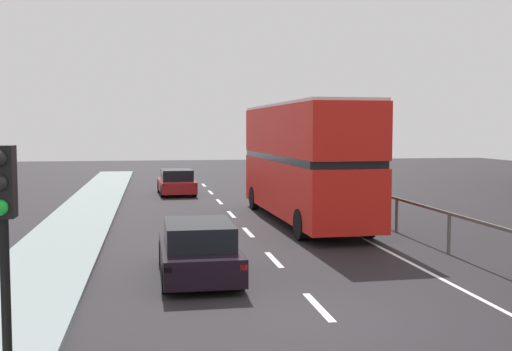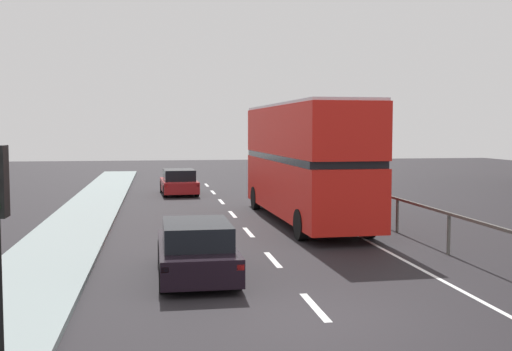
% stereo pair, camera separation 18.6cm
% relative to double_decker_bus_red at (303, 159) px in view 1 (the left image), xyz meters
% --- Properties ---
extents(ground_plane, '(73.20, 120.00, 0.10)m').
position_rel_double_decker_bus_red_xyz_m(ground_plane, '(-2.46, -11.94, -2.45)').
color(ground_plane, black).
extents(lane_paint_markings, '(3.64, 46.00, 0.01)m').
position_rel_double_decker_bus_red_xyz_m(lane_paint_markings, '(-0.26, -3.47, -2.39)').
color(lane_paint_markings, silver).
rests_on(lane_paint_markings, ground).
extents(bridge_side_railing, '(0.10, 42.00, 1.20)m').
position_rel_double_decker_bus_red_xyz_m(bridge_side_railing, '(2.57, -2.94, -1.42)').
color(bridge_side_railing, '#55514C').
rests_on(bridge_side_railing, ground).
extents(double_decker_bus_red, '(2.80, 10.90, 4.49)m').
position_rel_double_decker_bus_red_xyz_m(double_decker_bus_red, '(0.00, 0.00, 0.00)').
color(double_decker_bus_red, red).
rests_on(double_decker_bus_red, ground).
extents(hatchback_car_near, '(1.84, 4.30, 1.34)m').
position_rel_double_decker_bus_red_xyz_m(hatchback_car_near, '(-4.63, -8.24, -1.75)').
color(hatchback_car_near, black).
rests_on(hatchback_car_near, ground).
extents(traffic_signal_pole, '(0.30, 0.42, 3.21)m').
position_rel_double_decker_bus_red_xyz_m(traffic_signal_pole, '(-7.54, -15.00, 0.15)').
color(traffic_signal_pole, black).
rests_on(traffic_signal_pole, near_sidewalk_kerb).
extents(sedan_car_ahead, '(2.02, 4.15, 1.37)m').
position_rel_double_decker_bus_red_xyz_m(sedan_car_ahead, '(-4.38, 10.82, -1.74)').
color(sedan_car_ahead, maroon).
rests_on(sedan_car_ahead, ground).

